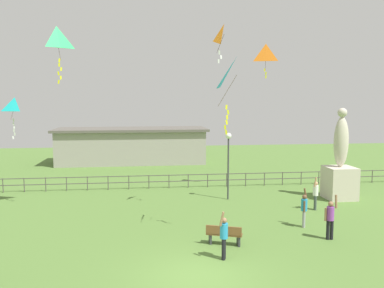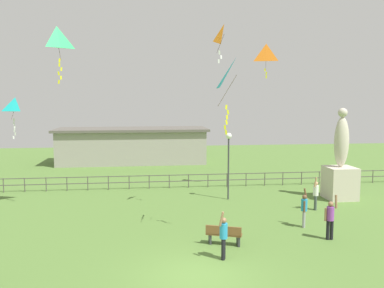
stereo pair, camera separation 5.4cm
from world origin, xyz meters
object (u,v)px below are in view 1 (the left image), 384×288
at_px(kite_4, 57,40).
at_px(park_bench, 224,234).
at_px(kite_5, 266,54).
at_px(statue_monument, 340,171).
at_px(person_3, 315,193).
at_px(person_1, 330,217).
at_px(person_0, 224,235).
at_px(kite_2, 236,77).
at_px(lamppost, 228,151).
at_px(person_4, 304,208).
at_px(kite_0, 15,107).
at_px(kite_3, 224,35).

bearing_deg(kite_4, park_bench, -37.22).
bearing_deg(kite_4, kite_5, 17.82).
distance_m(statue_monument, person_3, 3.51).
distance_m(person_1, kite_5, 12.70).
bearing_deg(statue_monument, person_3, -138.86).
relative_size(person_3, kite_4, 0.64).
xyz_separation_m(person_0, person_3, (6.45, 6.18, -0.02)).
relative_size(kite_2, kite_4, 1.12).
height_order(lamppost, person_4, lamppost).
relative_size(park_bench, kite_0, 0.61).
bearing_deg(person_1, kite_5, 89.86).
bearing_deg(kite_4, kite_0, 128.63).
distance_m(park_bench, person_4, 4.71).
bearing_deg(person_4, kite_2, -168.86).
relative_size(lamppost, kite_0, 1.62).
relative_size(person_1, person_4, 1.07).
bearing_deg(kite_3, statue_monument, 17.94).
height_order(park_bench, kite_3, kite_3).
height_order(person_1, kite_0, kite_0).
distance_m(person_4, kite_3, 9.46).
distance_m(person_0, kite_2, 6.74).
bearing_deg(kite_5, statue_monument, -36.01).
relative_size(person_3, kite_3, 0.97).
xyz_separation_m(kite_2, kite_3, (0.10, 3.23, 2.29)).
relative_size(person_1, kite_3, 1.04).
xyz_separation_m(person_4, kite_4, (-11.98, 3.97, 8.23)).
relative_size(lamppost, kite_2, 1.25).
relative_size(lamppost, kite_5, 1.84).
xyz_separation_m(person_1, kite_2, (-3.99, 1.09, 6.07)).
relative_size(statue_monument, lamppost, 1.37).
relative_size(person_0, kite_5, 0.86).
bearing_deg(kite_4, person_0, -44.75).
relative_size(lamppost, kite_3, 2.13).
bearing_deg(person_0, person_4, 36.02).
distance_m(person_4, kite_0, 18.40).
bearing_deg(person_0, person_1, 17.18).
bearing_deg(kite_2, park_bench, -121.76).
relative_size(kite_0, kite_2, 0.77).
bearing_deg(kite_2, kite_4, 151.00).
height_order(park_bench, person_0, person_0).
bearing_deg(kite_4, person_4, -18.31).
relative_size(statue_monument, kite_3, 2.91).
bearing_deg(person_0, kite_5, 65.90).
bearing_deg(statue_monument, person_1, -120.13).
distance_m(park_bench, person_3, 7.75).
bearing_deg(person_4, person_0, -143.98).
xyz_separation_m(person_1, person_3, (1.42, 4.62, -0.06)).
bearing_deg(kite_3, kite_5, 54.19).
distance_m(lamppost, kite_2, 7.70).
distance_m(kite_0, kite_4, 6.81).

